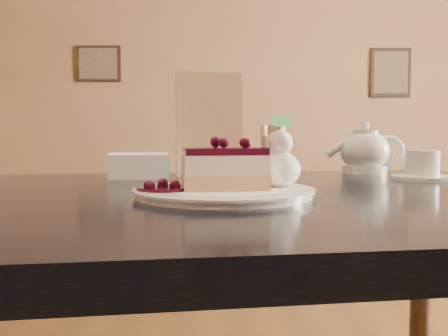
{
  "coord_description": "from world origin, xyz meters",
  "views": [
    {
      "loc": [
        -0.09,
        -0.72,
        0.92
      ],
      "look_at": [
        -0.09,
        -0.01,
        0.87
      ],
      "focal_mm": 40.0,
      "sensor_mm": 36.0,
      "label": 1
    }
  ],
  "objects_px": {
    "main_table": "(219,242)",
    "tea_set": "(375,155)",
    "dessert_plate": "(224,193)",
    "cheesecake_slice": "(224,169)"
  },
  "relations": [
    {
      "from": "cheesecake_slice",
      "to": "tea_set",
      "type": "height_order",
      "value": "tea_set"
    },
    {
      "from": "tea_set",
      "to": "cheesecake_slice",
      "type": "bearing_deg",
      "value": -130.83
    },
    {
      "from": "main_table",
      "to": "tea_set",
      "type": "xyz_separation_m",
      "value": [
        0.37,
        0.37,
        0.13
      ]
    },
    {
      "from": "main_table",
      "to": "cheesecake_slice",
      "type": "height_order",
      "value": "cheesecake_slice"
    },
    {
      "from": "dessert_plate",
      "to": "tea_set",
      "type": "bearing_deg",
      "value": 49.17
    },
    {
      "from": "dessert_plate",
      "to": "cheesecake_slice",
      "type": "relative_size",
      "value": 1.95
    },
    {
      "from": "main_table",
      "to": "dessert_plate",
      "type": "relative_size",
      "value": 5.11
    },
    {
      "from": "tea_set",
      "to": "dessert_plate",
      "type": "bearing_deg",
      "value": -130.83
    },
    {
      "from": "cheesecake_slice",
      "to": "dessert_plate",
      "type": "bearing_deg",
      "value": 0.0
    },
    {
      "from": "dessert_plate",
      "to": "cheesecake_slice",
      "type": "distance_m",
      "value": 0.04
    }
  ]
}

